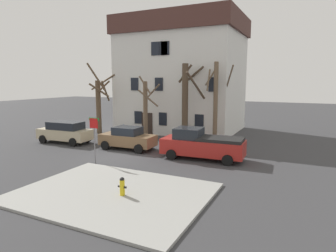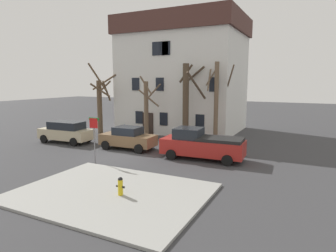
{
  "view_description": "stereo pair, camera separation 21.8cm",
  "coord_description": "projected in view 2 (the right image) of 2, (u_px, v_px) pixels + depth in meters",
  "views": [
    {
      "loc": [
        11.47,
        -15.88,
        5.07
      ],
      "look_at": [
        2.93,
        1.89,
        2.04
      ],
      "focal_mm": 31.17,
      "sensor_mm": 36.0,
      "label": 1
    },
    {
      "loc": [
        11.66,
        -15.78,
        5.07
      ],
      "look_at": [
        2.93,
        1.89,
        2.04
      ],
      "focal_mm": 31.17,
      "sensor_mm": 36.0,
      "label": 2
    }
  ],
  "objects": [
    {
      "name": "tree_bare_mid",
      "position": [
        147.0,
        108.0,
        25.85
      ],
      "size": [
        1.96,
        2.49,
        5.54
      ],
      "color": "brown",
      "rests_on": "ground_plane"
    },
    {
      "name": "tree_bare_end",
      "position": [
        216.0,
        100.0,
        23.92
      ],
      "size": [
        2.42,
        2.3,
        6.64
      ],
      "color": "brown",
      "rests_on": "ground_plane"
    },
    {
      "name": "car_beige_wagon",
      "position": [
        66.0,
        132.0,
        24.22
      ],
      "size": [
        4.67,
        2.17,
        1.77
      ],
      "color": "#C6B793",
      "rests_on": "ground_plane"
    },
    {
      "name": "street_sign_pole",
      "position": [
        94.0,
        132.0,
        17.88
      ],
      "size": [
        0.76,
        0.07,
        2.87
      ],
      "color": "slate",
      "rests_on": "ground_plane"
    },
    {
      "name": "tree_bare_near",
      "position": [
        100.0,
        102.0,
        28.32
      ],
      "size": [
        2.92,
        2.95,
        6.77
      ],
      "color": "brown",
      "rests_on": "ground_plane"
    },
    {
      "name": "ground_plane",
      "position": [
        117.0,
        156.0,
        19.86
      ],
      "size": [
        120.0,
        120.0,
        0.0
      ],
      "primitive_type": "plane",
      "color": "#38383A"
    },
    {
      "name": "building_main",
      "position": [
        183.0,
        74.0,
        30.2
      ],
      "size": [
        12.05,
        8.93,
        11.4
      ],
      "color": "white",
      "rests_on": "ground_plane"
    },
    {
      "name": "sidewalk_slab",
      "position": [
        112.0,
        193.0,
        13.23
      ],
      "size": [
        8.45,
        6.45,
        0.12
      ],
      "primitive_type": "cube",
      "color": "#999993",
      "rests_on": "ground_plane"
    },
    {
      "name": "car_brown_sedan",
      "position": [
        128.0,
        138.0,
        21.88
      ],
      "size": [
        4.26,
        2.03,
        1.7
      ],
      "color": "brown",
      "rests_on": "ground_plane"
    },
    {
      "name": "pickup_truck_red",
      "position": [
        202.0,
        144.0,
        19.07
      ],
      "size": [
        5.48,
        2.38,
        2.01
      ],
      "color": "#AD231E",
      "rests_on": "ground_plane"
    },
    {
      "name": "bicycle_leaning",
      "position": [
        126.0,
        131.0,
        27.87
      ],
      "size": [
        1.75,
        0.15,
        1.03
      ],
      "color": "black",
      "rests_on": "ground_plane"
    },
    {
      "name": "fire_hydrant",
      "position": [
        120.0,
        186.0,
        12.75
      ],
      "size": [
        0.42,
        0.22,
        0.82
      ],
      "color": "gold",
      "rests_on": "sidewalk_slab"
    },
    {
      "name": "tree_bare_far",
      "position": [
        187.0,
        100.0,
        24.67
      ],
      "size": [
        2.35,
        2.99,
        6.54
      ],
      "color": "#4C3D2D",
      "rests_on": "ground_plane"
    }
  ]
}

